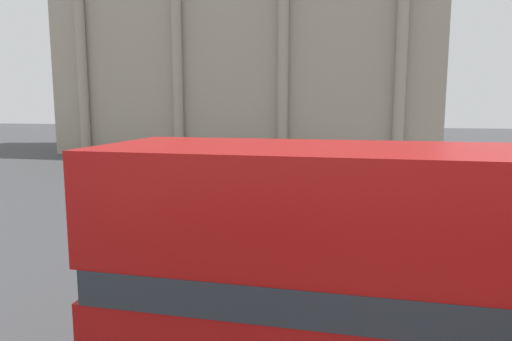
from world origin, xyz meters
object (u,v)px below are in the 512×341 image
object	(u,v)px
double_decker_bus	(509,299)
plaza_building_left	(250,65)
traffic_light_mid	(341,168)
pedestrian_red	(298,168)
traffic_light_near	(276,195)

from	to	relation	value
double_decker_bus	plaza_building_left	xyz separation A→B (m)	(-13.19, 40.39, 6.45)
plaza_building_left	traffic_light_mid	xyz separation A→B (m)	(10.57, -27.13, -6.66)
double_decker_bus	pedestrian_red	world-z (taller)	double_decker_bus
double_decker_bus	plaza_building_left	size ratio (longest dim) A/B	0.29
traffic_light_mid	pedestrian_red	bearing A→B (deg)	109.47
double_decker_bus	traffic_light_near	distance (m)	6.62
double_decker_bus	traffic_light_mid	world-z (taller)	double_decker_bus
traffic_light_near	traffic_light_mid	size ratio (longest dim) A/B	1.16
plaza_building_left	pedestrian_red	xyz separation A→B (m)	(7.60, -18.75, -7.84)
traffic_light_mid	pedestrian_red	xyz separation A→B (m)	(-2.96, 8.38, -1.19)
pedestrian_red	double_decker_bus	bearing A→B (deg)	164.91
traffic_light_near	pedestrian_red	bearing A→B (deg)	95.71
plaza_building_left	traffic_light_near	world-z (taller)	plaza_building_left
plaza_building_left	pedestrian_red	distance (m)	21.70
double_decker_bus	traffic_light_near	bearing A→B (deg)	123.17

